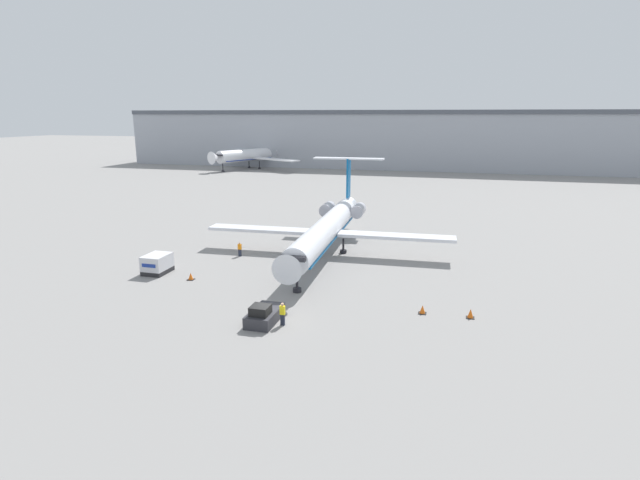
# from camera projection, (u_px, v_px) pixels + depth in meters

# --- Properties ---
(ground_plane) EXTENTS (600.00, 600.00, 0.00)m
(ground_plane) POSITION_uv_depth(u_px,v_px,m) (271.00, 323.00, 39.23)
(ground_plane) COLOR gray
(terminal_building) EXTENTS (180.00, 16.80, 17.19)m
(terminal_building) POSITION_uv_depth(u_px,v_px,m) (412.00, 140.00, 149.42)
(terminal_building) COLOR #9EA3AD
(terminal_building) RESTS_ON ground
(airplane_main) EXTENTS (29.13, 31.73, 10.04)m
(airplane_main) POSITION_uv_depth(u_px,v_px,m) (328.00, 227.00, 57.85)
(airplane_main) COLOR silver
(airplane_main) RESTS_ON ground
(pushback_tug) EXTENTS (2.05, 4.05, 1.65)m
(pushback_tug) POSITION_uv_depth(u_px,v_px,m) (264.00, 315.00, 39.23)
(pushback_tug) COLOR #2D2D33
(pushback_tug) RESTS_ON ground
(luggage_cart) EXTENTS (2.20, 2.93, 1.95)m
(luggage_cart) POSITION_uv_depth(u_px,v_px,m) (157.00, 264.00, 51.30)
(luggage_cart) COLOR #232326
(luggage_cart) RESTS_ON ground
(worker_near_tug) EXTENTS (0.40, 0.26, 1.85)m
(worker_near_tug) POSITION_uv_depth(u_px,v_px,m) (283.00, 313.00, 38.51)
(worker_near_tug) COLOR #232838
(worker_near_tug) RESTS_ON ground
(worker_by_wing) EXTENTS (0.40, 0.24, 1.67)m
(worker_by_wing) POSITION_uv_depth(u_px,v_px,m) (240.00, 249.00, 57.42)
(worker_by_wing) COLOR #232838
(worker_by_wing) RESTS_ON ground
(traffic_cone_left) EXTENTS (0.67, 0.67, 0.70)m
(traffic_cone_left) POSITION_uv_depth(u_px,v_px,m) (191.00, 276.00, 49.33)
(traffic_cone_left) COLOR black
(traffic_cone_left) RESTS_ON ground
(traffic_cone_right) EXTENTS (0.66, 0.66, 0.72)m
(traffic_cone_right) POSITION_uv_depth(u_px,v_px,m) (422.00, 310.00, 40.94)
(traffic_cone_right) COLOR black
(traffic_cone_right) RESTS_ON ground
(traffic_cone_mid) EXTENTS (0.66, 0.66, 0.78)m
(traffic_cone_mid) POSITION_uv_depth(u_px,v_px,m) (470.00, 314.00, 40.04)
(traffic_cone_mid) COLOR black
(traffic_cone_mid) RESTS_ON ground
(airplane_parked_far_left) EXTENTS (34.12, 29.01, 11.01)m
(airplane_parked_far_left) POSITION_uv_depth(u_px,v_px,m) (252.00, 155.00, 150.03)
(airplane_parked_far_left) COLOR white
(airplane_parked_far_left) RESTS_ON ground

